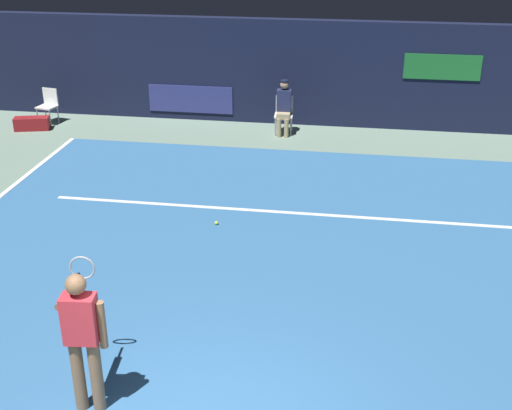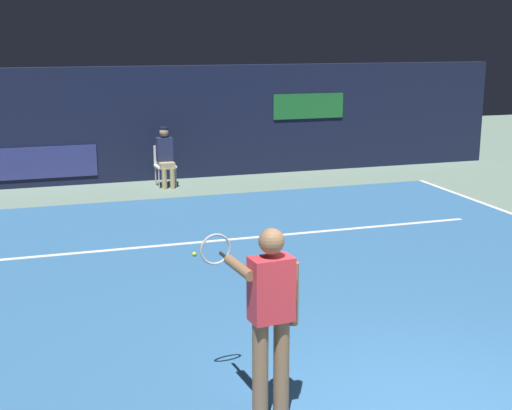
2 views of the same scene
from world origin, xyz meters
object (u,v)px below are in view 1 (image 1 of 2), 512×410
(courtside_chair_near, at_px, (48,104))
(tennis_ball, at_px, (216,223))
(equipment_bag, at_px, (32,124))
(line_judge_on_chair, at_px, (284,107))
(tennis_player, at_px, (83,334))

(courtside_chair_near, xyz_separation_m, tennis_ball, (5.46, -5.16, -0.46))
(equipment_bag, bearing_deg, line_judge_on_chair, -9.29)
(line_judge_on_chair, height_order, equipment_bag, line_judge_on_chair)
(tennis_player, xyz_separation_m, tennis_ball, (0.42, 4.74, -0.94))
(tennis_player, distance_m, line_judge_on_chair, 10.00)
(courtside_chair_near, height_order, equipment_bag, courtside_chair_near)
(courtside_chair_near, bearing_deg, tennis_player, -63.01)
(tennis_ball, relative_size, equipment_bag, 0.08)
(courtside_chair_near, bearing_deg, equipment_bag, -108.13)
(tennis_ball, distance_m, equipment_bag, 7.27)
(tennis_player, bearing_deg, line_judge_on_chair, 84.41)
(equipment_bag, bearing_deg, courtside_chair_near, 56.60)
(line_judge_on_chair, relative_size, courtside_chair_near, 1.50)
(line_judge_on_chair, bearing_deg, equipment_bag, -174.01)
(tennis_player, bearing_deg, equipment_bag, 119.41)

